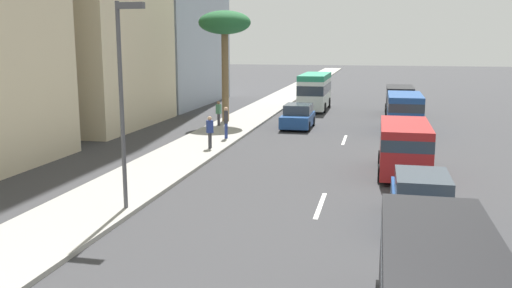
% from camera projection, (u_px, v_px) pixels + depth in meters
% --- Properties ---
extents(ground_plane, '(198.00, 198.00, 0.00)m').
position_uv_depth(ground_plane, '(349.00, 127.00, 37.12)').
color(ground_plane, '#38383A').
extents(sidewalk_right, '(162.00, 3.39, 0.15)m').
position_uv_depth(sidewalk_right, '(239.00, 123.00, 38.73)').
color(sidewalk_right, '#9E9B93').
rests_on(sidewalk_right, ground_plane).
extents(lane_stripe_mid, '(3.20, 0.16, 0.01)m').
position_uv_depth(lane_stripe_mid, '(320.00, 205.00, 19.44)').
color(lane_stripe_mid, silver).
rests_on(lane_stripe_mid, ground_plane).
extents(lane_stripe_far, '(3.20, 0.16, 0.01)m').
position_uv_depth(lane_stripe_far, '(344.00, 140.00, 32.34)').
color(lane_stripe_far, silver).
rests_on(lane_stripe_far, ground_plane).
extents(van_lead, '(5.16, 2.21, 2.41)m').
position_uv_depth(van_lead, '(404.00, 110.00, 34.98)').
color(van_lead, '#1E478C').
rests_on(van_lead, ground_plane).
extents(van_third, '(5.04, 2.16, 2.23)m').
position_uv_depth(van_third, '(404.00, 145.00, 23.80)').
color(van_third, '#A51E1E').
rests_on(van_third, ground_plane).
extents(minibus_fourth, '(6.85, 2.27, 3.01)m').
position_uv_depth(minibus_fourth, '(315.00, 90.00, 46.44)').
color(minibus_fourth, silver).
rests_on(minibus_fourth, ground_plane).
extents(van_fifth, '(4.77, 2.14, 2.22)m').
position_uv_depth(van_fifth, '(400.00, 99.00, 43.21)').
color(van_fifth, black).
rests_on(van_fifth, ground_plane).
extents(car_sixth, '(4.03, 1.94, 1.57)m').
position_uv_depth(car_sixth, '(298.00, 117.00, 36.76)').
color(car_sixth, '#1E478C').
rests_on(car_sixth, ground_plane).
extents(car_seventh, '(4.38, 1.81, 1.72)m').
position_uv_depth(car_seventh, '(421.00, 202.00, 17.07)').
color(car_seventh, '#1E478C').
rests_on(car_seventh, ground_plane).
extents(pedestrian_near_lamp, '(0.37, 0.39, 1.69)m').
position_uv_depth(pedestrian_near_lamp, '(210.00, 131.00, 28.95)').
color(pedestrian_near_lamp, '#333338').
rests_on(pedestrian_near_lamp, sidewalk_right).
extents(pedestrian_mid_block, '(0.37, 0.30, 1.83)m').
position_uv_depth(pedestrian_mid_block, '(226.00, 121.00, 31.85)').
color(pedestrian_mid_block, navy).
rests_on(pedestrian_mid_block, sidewalk_right).
extents(pedestrian_by_tree, '(0.30, 0.37, 1.63)m').
position_uv_depth(pedestrian_by_tree, '(219.00, 112.00, 36.76)').
color(pedestrian_by_tree, '#333338').
rests_on(pedestrian_by_tree, sidewalk_right).
extents(palm_tree, '(3.57, 3.57, 7.60)m').
position_uv_depth(palm_tree, '(225.00, 26.00, 37.78)').
color(palm_tree, brown).
rests_on(palm_tree, sidewalk_right).
extents(street_lamp, '(0.24, 0.97, 6.78)m').
position_uv_depth(street_lamp, '(124.00, 83.00, 17.93)').
color(street_lamp, '#4C4C51').
rests_on(street_lamp, sidewalk_right).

